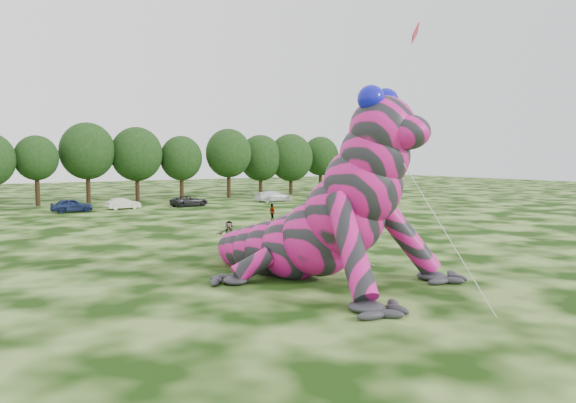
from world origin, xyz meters
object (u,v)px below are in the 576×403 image
(inflatable_gecko, at_px, (297,186))
(car_6, at_px, (189,201))
(tree_9, at_px, (37,171))
(tree_16, at_px, (320,165))
(tree_15, at_px, (291,164))
(tree_14, at_px, (261,165))
(tree_13, at_px, (229,163))
(tree_17, at_px, (361,162))
(spectator_5, at_px, (229,234))
(tree_10, at_px, (88,163))
(spectator_3, at_px, (272,212))
(car_4, at_px, (72,205))
(car_5, at_px, (123,204))
(tree_12, at_px, (181,168))
(flying_kite, at_px, (410,49))
(car_7, at_px, (273,196))
(tree_11, at_px, (137,164))

(inflatable_gecko, bearing_deg, car_6, 52.61)
(tree_9, relative_size, tree_16, 0.93)
(car_6, bearing_deg, tree_15, -72.23)
(tree_14, xyz_separation_m, tree_16, (11.99, 0.65, -0.01))
(tree_13, xyz_separation_m, tree_14, (6.33, 1.60, -0.36))
(tree_17, bearing_deg, spectator_5, -138.34)
(tree_15, bearing_deg, tree_14, 169.26)
(tree_10, distance_m, spectator_3, 32.21)
(tree_16, bearing_deg, car_4, -163.91)
(tree_13, relative_size, car_5, 2.61)
(tree_12, relative_size, tree_15, 0.93)
(flying_kite, relative_size, car_6, 3.23)
(car_4, height_order, spectator_5, spectator_5)
(tree_17, bearing_deg, spectator_3, -140.71)
(car_5, relative_size, spectator_3, 2.40)
(inflatable_gecko, distance_m, tree_17, 68.49)
(tree_14, bearing_deg, spectator_5, -122.30)
(flying_kite, bearing_deg, tree_12, 86.31)
(tree_14, relative_size, tree_15, 0.98)
(tree_13, bearing_deg, inflatable_gecko, -113.08)
(car_7, bearing_deg, tree_10, 61.91)
(inflatable_gecko, height_order, tree_10, tree_10)
(tree_17, bearing_deg, inflatable_gecko, -132.71)
(tree_10, relative_size, car_6, 2.25)
(tree_11, xyz_separation_m, car_7, (15.01, -11.00, -4.29))
(inflatable_gecko, relative_size, tree_15, 1.94)
(tree_9, bearing_deg, tree_13, -0.48)
(tree_14, bearing_deg, tree_10, -179.68)
(inflatable_gecko, distance_m, flying_kite, 14.78)
(tree_13, bearing_deg, tree_16, 6.99)
(tree_14, bearing_deg, tree_15, -10.74)
(tree_10, bearing_deg, tree_15, -1.49)
(tree_11, distance_m, tree_13, 13.39)
(inflatable_gecko, xyz_separation_m, tree_11, (8.30, 51.85, 0.37))
(tree_10, height_order, tree_16, tree_10)
(tree_12, bearing_deg, tree_9, -178.81)
(inflatable_gecko, xyz_separation_m, car_5, (3.21, 41.18, -4.03))
(tree_14, height_order, car_6, tree_14)
(inflatable_gecko, xyz_separation_m, tree_16, (39.96, 53.03, 0.02))
(tree_10, xyz_separation_m, car_5, (1.30, -11.06, -4.61))
(tree_16, distance_m, spectator_3, 42.25)
(tree_10, distance_m, car_5, 12.05)
(car_5, bearing_deg, tree_16, -78.26)
(inflatable_gecko, xyz_separation_m, tree_17, (46.46, 50.32, 0.48))
(tree_10, height_order, tree_15, tree_10)
(tree_10, xyz_separation_m, car_6, (9.20, -11.73, -4.60))
(tree_13, bearing_deg, car_4, -157.51)
(car_5, bearing_deg, tree_12, -54.05)
(flying_kite, relative_size, tree_16, 1.61)
(tree_9, relative_size, tree_11, 0.86)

